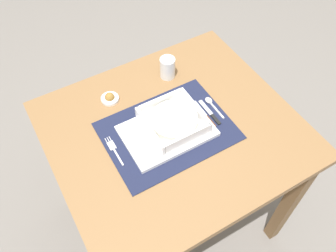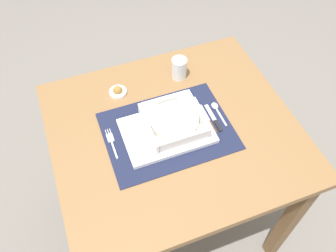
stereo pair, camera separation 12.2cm
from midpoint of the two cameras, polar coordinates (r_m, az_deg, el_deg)
ground_plane at (r=1.90m, az=-1.26°, el=-14.10°), size 6.00×6.00×0.00m
dining_table at (r=1.34m, az=-1.73°, el=-3.45°), size 0.86×0.77×0.74m
placemat at (r=1.24m, az=-2.80°, el=-0.98°), size 0.44×0.33×0.00m
serving_plate at (r=1.23m, az=-2.99°, el=-0.99°), size 0.30×0.21×0.02m
porridge_bowl at (r=1.22m, az=-2.05°, el=0.55°), size 0.19×0.19×0.05m
fork at (r=1.22m, az=-11.61°, el=-3.81°), size 0.02×0.13×0.00m
spoon at (r=1.32m, az=4.23°, el=3.63°), size 0.02×0.11×0.01m
butter_knife at (r=1.28m, az=4.25°, el=1.81°), size 0.01×0.13×0.01m
bread_knife at (r=1.28m, az=3.36°, el=1.50°), size 0.01×0.14×0.01m
drinking_glass at (r=1.39m, az=-2.60°, el=9.05°), size 0.06×0.06×0.09m
condiment_saucer at (r=1.35m, az=-11.90°, el=4.26°), size 0.07×0.07×0.04m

